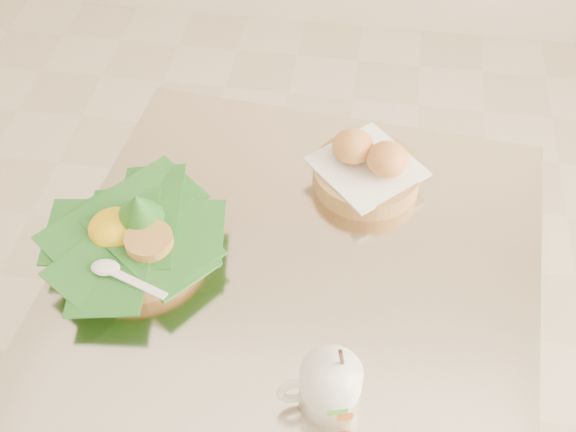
# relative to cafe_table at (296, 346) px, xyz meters

# --- Properties ---
(cafe_table) EXTENTS (0.76, 0.76, 0.75)m
(cafe_table) POSITION_rel_cafe_table_xyz_m (0.00, 0.00, 0.00)
(cafe_table) COLOR gray
(cafe_table) RESTS_ON floor
(rice_basket) EXTENTS (0.26, 0.26, 0.13)m
(rice_basket) POSITION_rel_cafe_table_xyz_m (-0.24, 0.00, 0.26)
(rice_basket) COLOR tan
(rice_basket) RESTS_ON cafe_table
(bread_basket) EXTENTS (0.21, 0.21, 0.09)m
(bread_basket) POSITION_rel_cafe_table_xyz_m (0.09, 0.19, 0.25)
(bread_basket) COLOR tan
(bread_basket) RESTS_ON cafe_table
(coffee_mug) EXTENTS (0.11, 0.08, 0.13)m
(coffee_mug) POSITION_rel_cafe_table_xyz_m (0.07, -0.21, 0.26)
(coffee_mug) COLOR white
(coffee_mug) RESTS_ON cafe_table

